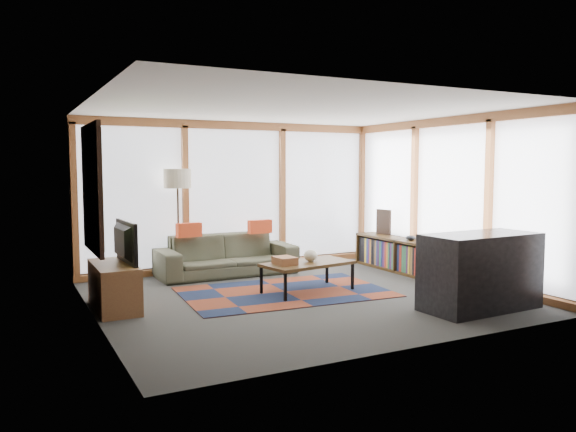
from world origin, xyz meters
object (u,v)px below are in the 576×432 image
tv_console (114,286)px  sofa (227,255)px  bar_counter (480,271)px  television (119,242)px  coffee_table (308,277)px  bookshelf (403,256)px  floor_lamp (178,223)px

tv_console → sofa: bearing=35.3°
bar_counter → television: bearing=150.1°
coffee_table → tv_console: 2.69m
coffee_table → television: bearing=173.5°
sofa → television: bearing=-144.2°
sofa → bookshelf: size_ratio=1.00×
sofa → tv_console: (-2.09, -1.48, -0.05)m
tv_console → bar_counter: bearing=-27.1°
bookshelf → floor_lamp: bearing=159.8°
floor_lamp → bar_counter: size_ratio=1.16×
bookshelf → television: television is taller
floor_lamp → bookshelf: bearing=-20.2°
floor_lamp → bar_counter: 4.73m
bookshelf → tv_console: 4.90m
floor_lamp → tv_console: floor_lamp is taller
sofa → bar_counter: size_ratio=1.51×
bookshelf → bar_counter: size_ratio=1.50×
tv_console → television: size_ratio=1.24×
television → coffee_table: bearing=-99.2°
floor_lamp → tv_console: (-1.32, -1.64, -0.60)m
floor_lamp → television: size_ratio=1.90×
tv_console → television: bearing=13.0°
floor_lamp → bar_counter: (2.84, -3.77, -0.41)m
floor_lamp → bar_counter: bearing=-53.0°
coffee_table → tv_console: tv_console is taller
sofa → bar_counter: (2.06, -3.61, 0.15)m
bookshelf → sofa: bearing=157.5°
coffee_table → floor_lamp: bearing=125.2°
sofa → television: (-2.01, -1.46, 0.51)m
sofa → bar_counter: bearing=-60.5°
floor_lamp → coffee_table: 2.44m
bar_counter → bookshelf: bearing=71.1°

